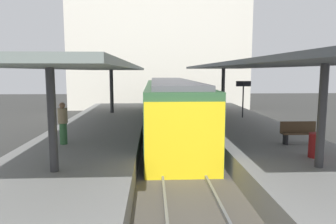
{
  "coord_description": "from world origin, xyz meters",
  "views": [
    {
      "loc": [
        -1.04,
        -13.5,
        3.77
      ],
      "look_at": [
        -0.27,
        2.07,
        1.75
      ],
      "focal_mm": 33.36,
      "sensor_mm": 36.0,
      "label": 1
    }
  ],
  "objects_px": {
    "platform_bench": "(299,132)",
    "platform_sign": "(243,91)",
    "passenger_near_bench": "(63,123)",
    "commuter_train": "(171,108)",
    "litter_bin": "(316,145)"
  },
  "relations": [
    {
      "from": "litter_bin",
      "to": "platform_bench",
      "type": "bearing_deg",
      "value": 79.54
    },
    {
      "from": "litter_bin",
      "to": "passenger_near_bench",
      "type": "relative_size",
      "value": 0.5
    },
    {
      "from": "commuter_train",
      "to": "litter_bin",
      "type": "distance_m",
      "value": 8.84
    },
    {
      "from": "commuter_train",
      "to": "passenger_near_bench",
      "type": "height_order",
      "value": "commuter_train"
    },
    {
      "from": "platform_sign",
      "to": "litter_bin",
      "type": "relative_size",
      "value": 2.76
    },
    {
      "from": "passenger_near_bench",
      "to": "commuter_train",
      "type": "bearing_deg",
      "value": 50.63
    },
    {
      "from": "platform_sign",
      "to": "passenger_near_bench",
      "type": "relative_size",
      "value": 1.37
    },
    {
      "from": "commuter_train",
      "to": "passenger_near_bench",
      "type": "xyz_separation_m",
      "value": [
        -4.47,
        -5.45,
        0.11
      ]
    },
    {
      "from": "commuter_train",
      "to": "platform_bench",
      "type": "distance_m",
      "value": 7.44
    },
    {
      "from": "platform_bench",
      "to": "platform_sign",
      "type": "height_order",
      "value": "platform_sign"
    },
    {
      "from": "passenger_near_bench",
      "to": "platform_bench",
      "type": "bearing_deg",
      "value": -2.54
    },
    {
      "from": "platform_sign",
      "to": "passenger_near_bench",
      "type": "bearing_deg",
      "value": -143.47
    },
    {
      "from": "platform_bench",
      "to": "litter_bin",
      "type": "distance_m",
      "value": 1.94
    },
    {
      "from": "platform_bench",
      "to": "platform_sign",
      "type": "xyz_separation_m",
      "value": [
        -0.16,
        6.99,
        1.16
      ]
    },
    {
      "from": "platform_sign",
      "to": "litter_bin",
      "type": "bearing_deg",
      "value": -91.21
    }
  ]
}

